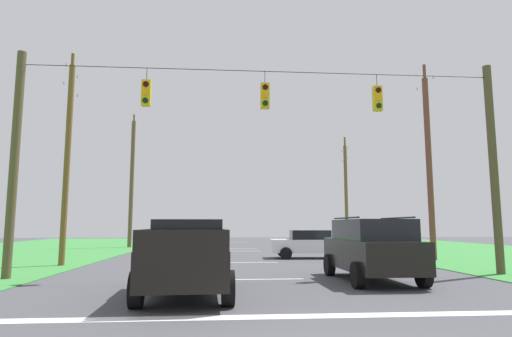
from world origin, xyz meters
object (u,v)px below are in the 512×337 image
overhead_signal_span (264,154)px  utility_pole_mid_right (429,164)px  suv_black (371,248)px  pickup_truck (187,257)px  utility_pole_far_left (132,182)px  distant_car_crossing_white (310,244)px  utility_pole_mid_left (67,155)px  utility_pole_far_right (346,192)px

overhead_signal_span → utility_pole_mid_right: bearing=34.4°
overhead_signal_span → utility_pole_mid_right: utility_pole_mid_right is taller
suv_black → pickup_truck: bearing=-159.5°
suv_black → utility_pole_far_left: 25.86m
distant_car_crossing_white → utility_pole_mid_right: size_ratio=0.42×
distant_car_crossing_white → utility_pole_mid_left: 13.18m
pickup_truck → distant_car_crossing_white: bearing=64.4°
overhead_signal_span → utility_pole_mid_right: (9.34, 6.40, 0.65)m
utility_pole_mid_right → utility_pole_far_right: size_ratio=1.12×
distant_car_crossing_white → overhead_signal_span: bearing=-111.5°
utility_pole_far_left → suv_black: bearing=-61.4°
overhead_signal_span → distant_car_crossing_white: overhead_signal_span is taller
utility_pole_mid_left → pickup_truck: bearing=-53.9°
utility_pole_far_right → utility_pole_far_left: bearing=179.1°
utility_pole_mid_right → utility_pole_far_right: 14.29m
pickup_truck → utility_pole_mid_right: bearing=40.3°
utility_pole_mid_right → utility_pole_far_left: (-18.23, 14.55, 0.36)m
distant_car_crossing_white → utility_pole_far_right: utility_pole_far_right is taller
pickup_truck → suv_black: size_ratio=1.14×
utility_pole_mid_right → distant_car_crossing_white: bearing=160.4°
pickup_truck → distant_car_crossing_white: (5.81, 12.12, -0.18)m
suv_black → utility_pole_mid_right: utility_pole_mid_right is taller
pickup_truck → utility_pole_far_left: utility_pole_far_left is taller
utility_pole_mid_right → utility_pole_far_right: bearing=91.3°
pickup_truck → utility_pole_far_right: size_ratio=0.59×
utility_pole_mid_right → utility_pole_far_left: size_ratio=0.95×
distant_car_crossing_white → utility_pole_mid_left: size_ratio=0.45×
suv_black → utility_pole_far_left: (-12.23, 22.38, 4.28)m
pickup_truck → suv_black: suv_black is taller
utility_pole_far_right → utility_pole_far_left: 17.93m
overhead_signal_span → utility_pole_far_right: (9.03, 20.69, 0.24)m
suv_black → utility_pole_far_right: size_ratio=0.52×
pickup_truck → utility_pole_mid_right: (11.79, 9.99, 4.02)m
overhead_signal_span → utility_pole_far_left: bearing=113.0°
utility_pole_mid_left → utility_pole_far_left: 16.13m
overhead_signal_span → utility_pole_far_right: 22.58m
suv_black → utility_pole_far_left: utility_pole_far_left is taller
overhead_signal_span → utility_pole_far_right: size_ratio=1.89×
distant_car_crossing_white → suv_black: bearing=-90.1°
suv_black → utility_pole_far_right: (5.69, 22.11, 3.52)m
utility_pole_far_right → utility_pole_mid_left: 23.69m
utility_pole_mid_right → overhead_signal_span: bearing=-145.6°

